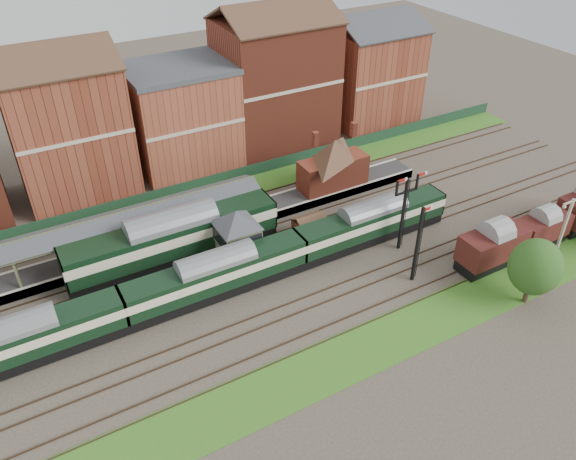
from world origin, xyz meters
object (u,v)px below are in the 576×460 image
semaphore_bracket (404,209)px  goods_van_a (492,247)px  dmu_train (217,274)px  signal_box (238,236)px  platform_railcar (173,238)px

semaphore_bracket → goods_van_a: size_ratio=1.22×
goods_van_a → semaphore_bracket: bearing=131.1°
dmu_train → goods_van_a: (24.28, -9.00, 0.01)m
goods_van_a → dmu_train: bearing=159.7°
signal_box → platform_railcar: (-5.21, 3.25, -0.43)m
dmu_train → goods_van_a: bearing=-20.3°
semaphore_bracket → goods_van_a: (5.67, -6.50, -2.34)m
platform_railcar → dmu_train: bearing=-75.8°
platform_railcar → semaphore_bracket: bearing=-24.0°
semaphore_bracket → goods_van_a: semaphore_bracket is taller
semaphore_bracket → signal_box: bearing=159.1°
platform_railcar → goods_van_a: size_ratio=3.08×
signal_box → dmu_train: size_ratio=0.12×
signal_box → dmu_train: 4.91m
semaphore_bracket → goods_van_a: 8.94m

